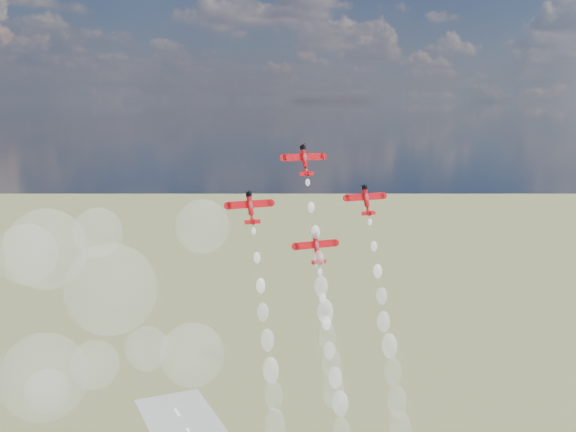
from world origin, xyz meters
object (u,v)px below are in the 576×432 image
at_px(plane_slot, 317,247).
at_px(plane_lead, 304,160).
at_px(plane_right, 366,199).
at_px(plane_left, 250,207).

bearing_deg(plane_slot, plane_lead, 90.00).
bearing_deg(plane_lead, plane_right, -12.85).
bearing_deg(plane_left, plane_right, 0.00).
relative_size(plane_lead, plane_right, 1.00).
distance_m(plane_lead, plane_slot, 22.04).
bearing_deg(plane_right, plane_lead, 167.15).
bearing_deg(plane_lead, plane_left, -167.15).
distance_m(plane_lead, plane_right, 19.22).
bearing_deg(plane_right, plane_left, 180.00).
bearing_deg(plane_left, plane_lead, 12.85).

